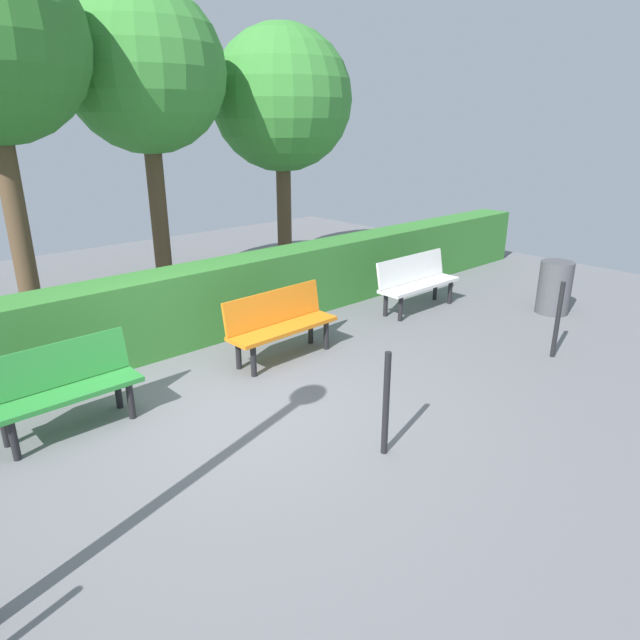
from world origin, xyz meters
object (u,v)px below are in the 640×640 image
object	(u,v)px
bench_orange	(280,322)
trash_bin	(555,287)
tree_mid	(145,72)
bench_green	(63,385)
tree_near	(282,101)
bench_white	(416,280)

from	to	relation	value
bench_orange	trash_bin	distance (m)	4.56
tree_mid	trash_bin	distance (m)	7.15
bench_green	tree_mid	bearing A→B (deg)	-130.48
bench_green	tree_near	size ratio (longest dim) A/B	0.31
bench_orange	trash_bin	size ratio (longest dim) A/B	1.84
bench_orange	tree_mid	bearing A→B (deg)	-94.44
bench_white	bench_orange	size ratio (longest dim) A/B	1.03
bench_orange	tree_near	bearing A→B (deg)	-131.47
bench_white	bench_orange	distance (m)	2.84
bench_green	tree_near	xyz separation A→B (m)	(-5.48, -3.38, 2.76)
bench_orange	tree_near	xyz separation A→B (m)	(-2.82, -3.39, 2.76)
tree_near	bench_orange	bearing A→B (deg)	50.20
bench_orange	bench_green	xyz separation A→B (m)	(2.65, -0.01, -0.00)
tree_near	trash_bin	size ratio (longest dim) A/B	5.51
bench_orange	bench_green	size ratio (longest dim) A/B	1.09
bench_white	tree_near	distance (m)	4.32
tree_mid	trash_bin	bearing A→B (deg)	130.14
bench_green	tree_near	world-z (taller)	tree_near
trash_bin	tree_near	bearing A→B (deg)	-73.35
bench_white	bench_green	world-z (taller)	same
bench_white	bench_orange	bearing A→B (deg)	1.55
tree_near	trash_bin	xyz separation A→B (m)	(-1.47, 4.92, -2.83)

